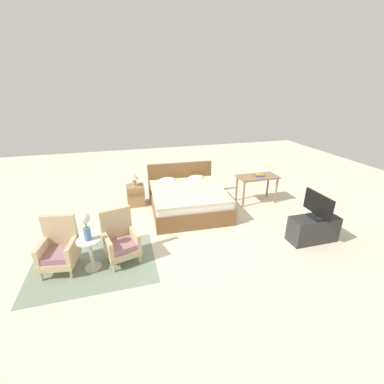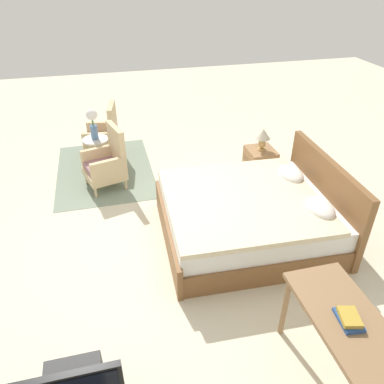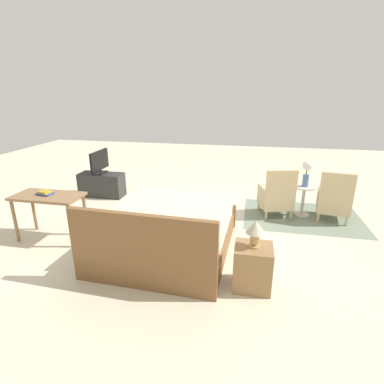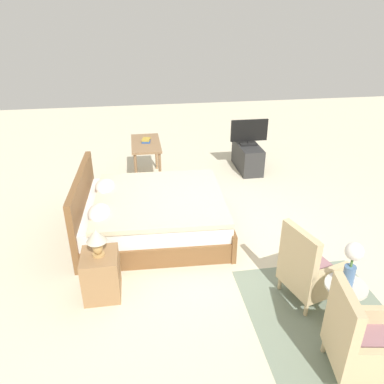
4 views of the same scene
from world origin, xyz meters
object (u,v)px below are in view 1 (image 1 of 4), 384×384
at_px(nightstand, 136,195).
at_px(book_stack, 260,175).
at_px(vanity_desk, 257,180).
at_px(flower_vase, 86,224).
at_px(side_table, 91,250).
at_px(table_lamp, 134,178).
at_px(bed, 187,199).
at_px(tv_stand, 313,229).
at_px(armchair_by_window_right, 121,240).
at_px(armchair_by_window_left, 59,249).
at_px(tv_flatscreen, 318,206).

distance_m(nightstand, book_stack, 3.26).
bearing_deg(vanity_desk, flower_vase, -156.75).
distance_m(side_table, nightstand, 2.55).
xyz_separation_m(table_lamp, book_stack, (3.16, -0.67, 0.00)).
relative_size(bed, tv_stand, 2.18).
bearing_deg(side_table, armchair_by_window_right, 15.42).
height_order(flower_vase, nightstand, flower_vase).
height_order(bed, side_table, bed).
distance_m(nightstand, vanity_desk, 3.20).
xyz_separation_m(armchair_by_window_left, armchair_by_window_right, (0.99, -0.00, 0.00)).
height_order(table_lamp, tv_flatscreen, tv_flatscreen).
xyz_separation_m(nightstand, book_stack, (3.16, -0.67, 0.48)).
height_order(tv_stand, tv_flatscreen, tv_flatscreen).
xyz_separation_m(armchair_by_window_left, nightstand, (1.40, 2.25, -0.11)).
bearing_deg(vanity_desk, side_table, -156.75).
relative_size(armchair_by_window_left, tv_stand, 0.96).
relative_size(bed, nightstand, 3.91).
distance_m(bed, vanity_desk, 1.92).
relative_size(tv_flatscreen, vanity_desk, 0.70).
height_order(bed, tv_stand, bed).
relative_size(nightstand, table_lamp, 1.62).
height_order(armchair_by_window_left, side_table, armchair_by_window_left).
relative_size(bed, vanity_desk, 2.01).
xyz_separation_m(armchair_by_window_right, table_lamp, (0.41, 2.25, 0.37)).
xyz_separation_m(nightstand, table_lamp, (0.00, 0.00, 0.48)).
xyz_separation_m(armchair_by_window_right, book_stack, (3.57, 1.58, 0.37)).
bearing_deg(armchair_by_window_left, flower_vase, -15.39).
xyz_separation_m(flower_vase, table_lamp, (0.91, 2.38, -0.11)).
bearing_deg(table_lamp, tv_flatscreen, -38.97).
bearing_deg(armchair_by_window_left, armchair_by_window_right, -0.08).
bearing_deg(book_stack, table_lamp, 168.02).
bearing_deg(armchair_by_window_right, side_table, -164.58).
height_order(bed, book_stack, bed).
height_order(armchair_by_window_right, book_stack, armchair_by_window_right).
distance_m(side_table, vanity_desk, 4.38).
relative_size(side_table, table_lamp, 1.73).
bearing_deg(side_table, vanity_desk, 23.25).
bearing_deg(bed, nightstand, 152.76).
height_order(armchair_by_window_left, tv_stand, armchair_by_window_left).
height_order(nightstand, tv_stand, nightstand).
distance_m(armchair_by_window_right, tv_flatscreen, 3.75).
bearing_deg(tv_flatscreen, bed, 135.52).
xyz_separation_m(armchair_by_window_left, flower_vase, (0.50, -0.14, 0.48)).
relative_size(armchair_by_window_left, side_table, 1.61).
height_order(nightstand, tv_flatscreen, tv_flatscreen).
bearing_deg(nightstand, armchair_by_window_right, -100.46).
xyz_separation_m(bed, vanity_desk, (1.89, -0.03, 0.32)).
xyz_separation_m(side_table, book_stack, (4.06, 1.71, 0.39)).
bearing_deg(nightstand, bed, -27.24).
relative_size(side_table, nightstand, 1.07).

